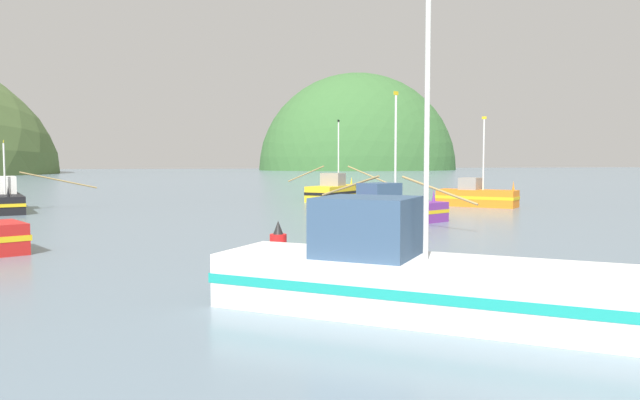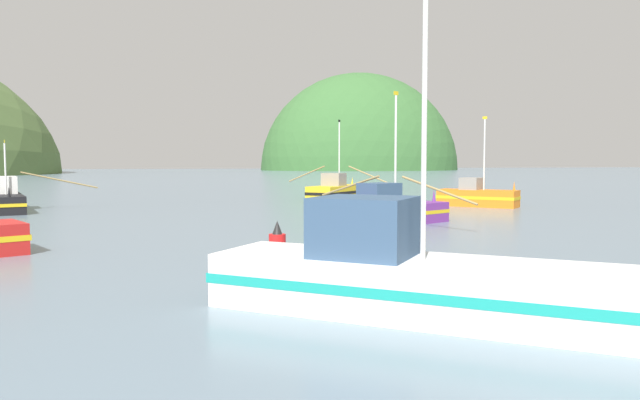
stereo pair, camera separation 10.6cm
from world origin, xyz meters
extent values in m
ellipsoid|color=#386633|center=(87.01, 233.15, 0.00)|extent=(85.97, 68.78, 82.61)
cube|color=#6B2D84|center=(8.97, 25.22, 0.58)|extent=(8.38, 5.12, 1.16)
cube|color=gold|center=(8.97, 25.22, 0.64)|extent=(8.46, 5.17, 0.21)
cone|color=#6B2D84|center=(12.49, 26.86, 1.51)|extent=(0.27, 0.27, 0.70)
cube|color=#334C6B|center=(8.14, 24.84, 1.76)|extent=(2.47, 2.23, 1.21)
cylinder|color=silver|center=(9.33, 25.39, 4.14)|extent=(0.12, 0.12, 5.96)
cube|color=gold|center=(9.33, 25.39, 7.24)|extent=(0.34, 0.18, 0.20)
cylinder|color=#997F4C|center=(7.62, 28.10, 2.08)|extent=(2.08, 4.29, 1.36)
cylinder|color=#997F4C|center=(10.31, 22.34, 2.08)|extent=(2.08, 4.29, 1.36)
cube|color=black|center=(-13.32, 42.36, 0.60)|extent=(4.10, 9.30, 1.21)
cube|color=gold|center=(-13.32, 42.36, 0.67)|extent=(4.15, 9.39, 0.22)
cone|color=black|center=(-12.32, 38.30, 1.56)|extent=(0.24, 0.24, 0.70)
cube|color=silver|center=(-13.49, 43.04, 1.83)|extent=(2.07, 2.82, 1.24)
cylinder|color=silver|center=(-13.11, 41.52, 3.00)|extent=(0.12, 0.12, 3.59)
cube|color=gold|center=(-13.11, 41.52, 4.92)|extent=(0.12, 0.36, 0.20)
cylinder|color=#997F4C|center=(-9.79, 43.22, 2.13)|extent=(5.17, 1.38, 1.36)
cube|color=white|center=(2.37, 7.24, 0.64)|extent=(9.96, 9.17, 1.28)
cube|color=teal|center=(2.37, 7.24, 0.70)|extent=(10.06, 9.26, 0.23)
cube|color=#334C6B|center=(0.90, 8.53, 1.98)|extent=(3.00, 2.99, 1.40)
cylinder|color=silver|center=(1.95, 7.61, 4.23)|extent=(0.12, 0.12, 5.91)
cube|color=gold|center=(12.85, 45.91, 0.68)|extent=(6.73, 6.54, 1.36)
cube|color=black|center=(12.85, 45.91, 0.75)|extent=(6.80, 6.61, 0.24)
cone|color=gold|center=(15.17, 48.09, 1.71)|extent=(0.28, 0.28, 0.70)
cube|color=gray|center=(12.46, 45.54, 1.92)|extent=(2.34, 2.35, 1.13)
cylinder|color=silver|center=(13.22, 46.26, 4.22)|extent=(0.12, 0.12, 5.72)
cube|color=black|center=(13.22, 46.26, 7.20)|extent=(0.28, 0.27, 0.20)
cylinder|color=#997F4C|center=(10.70, 48.20, 2.38)|extent=(2.73, 2.89, 1.56)
cylinder|color=#997F4C|center=(15.01, 43.61, 2.38)|extent=(2.73, 2.89, 1.56)
cube|color=orange|center=(21.14, 35.93, 0.66)|extent=(5.54, 5.90, 1.32)
cube|color=gold|center=(21.14, 35.93, 0.73)|extent=(5.60, 5.96, 0.24)
cone|color=orange|center=(22.97, 33.85, 1.67)|extent=(0.28, 0.28, 0.70)
cube|color=gray|center=(20.78, 36.34, 1.79)|extent=(2.31, 2.27, 0.93)
cylinder|color=silver|center=(21.44, 35.59, 4.05)|extent=(0.12, 0.12, 5.45)
cube|color=gold|center=(21.44, 35.59, 6.89)|extent=(0.26, 0.29, 0.20)
cylinder|color=red|center=(0.70, 16.85, 0.41)|extent=(0.63, 0.63, 0.82)
cone|color=black|center=(0.70, 16.85, 1.07)|extent=(0.38, 0.38, 0.50)
camera|label=1|loc=(-4.25, -4.29, 3.50)|focal=33.03mm
camera|label=2|loc=(-4.15, -4.32, 3.50)|focal=33.03mm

